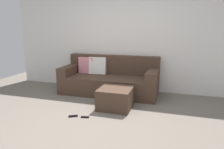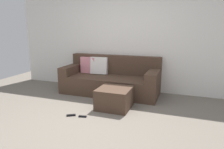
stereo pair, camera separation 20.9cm
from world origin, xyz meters
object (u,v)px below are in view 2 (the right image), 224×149
object	(u,v)px
couch_sectional	(110,80)
ottoman	(114,98)
remote_near_ottoman	(83,116)
remote_by_storage_bin	(71,115)

from	to	relation	value
couch_sectional	ottoman	xyz separation A→B (m)	(0.42, -0.90, -0.12)
couch_sectional	remote_near_ottoman	distance (m)	1.54
remote_by_storage_bin	remote_near_ottoman	bearing A→B (deg)	-23.63
remote_near_ottoman	remote_by_storage_bin	distance (m)	0.22
remote_near_ottoman	remote_by_storage_bin	size ratio (longest dim) A/B	0.89
couch_sectional	remote_near_ottoman	xyz separation A→B (m)	(0.04, -1.51, -0.31)
remote_by_storage_bin	couch_sectional	bearing A→B (deg)	53.67
couch_sectional	remote_by_storage_bin	size ratio (longest dim) A/B	14.30
remote_near_ottoman	remote_by_storage_bin	bearing A→B (deg)	174.48
couch_sectional	remote_by_storage_bin	bearing A→B (deg)	-96.69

